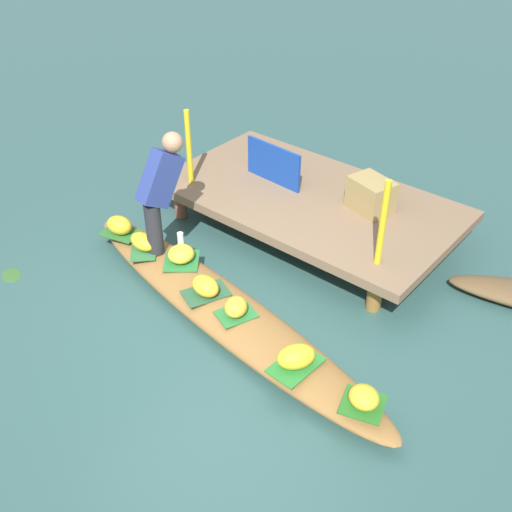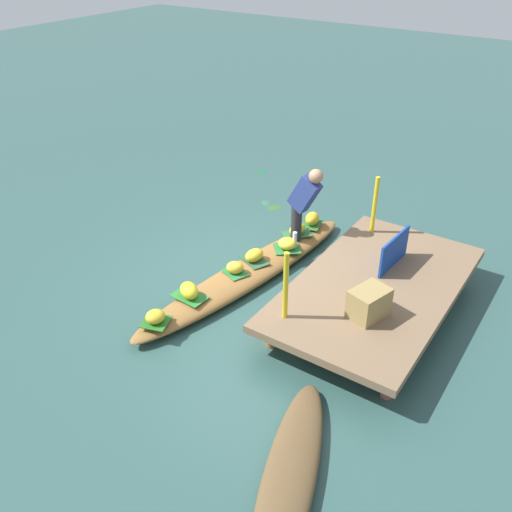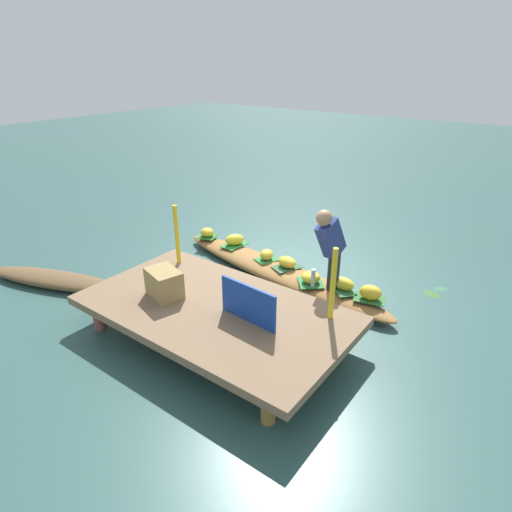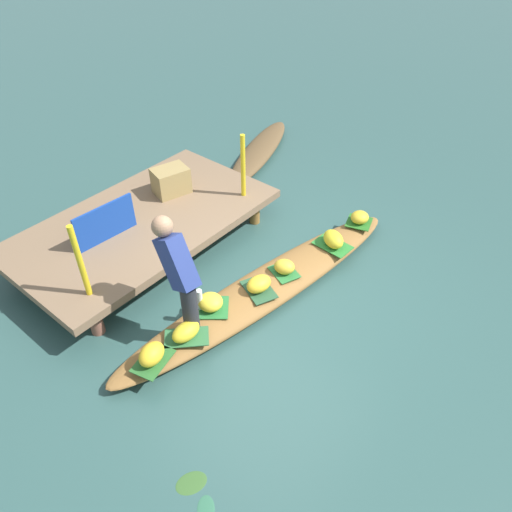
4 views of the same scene
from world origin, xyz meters
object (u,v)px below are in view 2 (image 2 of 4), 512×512
vendor_boat (249,273)px  banana_bunch_5 (254,255)px  banana_bunch_0 (297,229)px  banana_bunch_2 (189,290)px  moored_boat (290,477)px  banana_bunch_3 (235,267)px  banana_bunch_6 (312,219)px  produce_crate (369,303)px  water_bottle (295,240)px  vendor_person (304,200)px  banana_bunch_1 (287,244)px  market_banner (394,251)px  banana_bunch_4 (155,317)px

vendor_boat → banana_bunch_5: bearing=-163.7°
banana_bunch_0 → banana_bunch_2: 2.17m
vendor_boat → moored_boat: 3.28m
banana_bunch_3 → banana_bunch_6: banana_bunch_6 is taller
banana_bunch_0 → produce_crate: produce_crate is taller
vendor_boat → banana_bunch_0: 1.16m
banana_bunch_6 → water_bottle: water_bottle is taller
banana_bunch_2 → vendor_person: 2.14m
moored_boat → banana_bunch_5: 3.43m
banana_bunch_1 → water_bottle: water_bottle is taller
banana_bunch_3 → market_banner: 2.09m
produce_crate → moored_boat: bearing=6.7°
banana_bunch_2 → produce_crate: bearing=106.7°
banana_bunch_1 → market_banner: 1.58m
banana_bunch_6 → banana_bunch_5: bearing=-6.2°
moored_boat → banana_bunch_2: 2.80m
vendor_boat → vendor_person: bearing=173.4°
banana_bunch_3 → vendor_person: (-1.23, 0.33, 0.60)m
banana_bunch_2 → banana_bunch_3: 0.78m
banana_bunch_0 → banana_bunch_6: size_ratio=1.09×
vendor_boat → banana_bunch_1: size_ratio=15.38×
banana_bunch_0 → banana_bunch_3: 1.39m
vendor_boat → banana_bunch_1: banana_bunch_1 is taller
vendor_boat → moored_boat: bearing=49.1°
banana_bunch_4 → banana_bunch_6: size_ratio=0.83×
banana_bunch_4 → water_bottle: size_ratio=0.91×
moored_boat → vendor_person: vendor_person is taller
banana_bunch_3 → banana_bunch_6: 1.79m
banana_bunch_4 → vendor_person: (-2.62, 0.49, 0.60)m
vendor_boat → banana_bunch_3: bearing=-7.0°
moored_boat → produce_crate: bearing=167.2°
produce_crate → banana_bunch_0: bearing=-129.9°
vendor_boat → banana_bunch_6: 1.57m
banana_bunch_2 → vendor_boat: bearing=167.6°
banana_bunch_2 → banana_bunch_3: size_ratio=1.34×
banana_bunch_6 → vendor_person: bearing=13.9°
banana_bunch_3 → produce_crate: (0.13, 1.96, 0.30)m
moored_boat → banana_bunch_3: size_ratio=9.90×
banana_bunch_5 → vendor_boat: bearing=8.1°
banana_bunch_2 → market_banner: (-1.79, 1.95, 0.34)m
banana_bunch_2 → vendor_person: size_ratio=0.26×
banana_bunch_6 → banana_bunch_4: bearing=-6.3°
moored_boat → water_bottle: size_ratio=8.96×
banana_bunch_0 → banana_bunch_1: 0.46m
banana_bunch_6 → vendor_person: (0.55, 0.14, 0.58)m
produce_crate → banana_bunch_4: bearing=-59.4°
banana_bunch_1 → banana_bunch_2: size_ratio=0.83×
banana_bunch_4 → produce_crate: (-1.25, 2.12, 0.31)m
banana_bunch_0 → banana_bunch_4: 2.78m
banana_bunch_2 → produce_crate: produce_crate is taller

